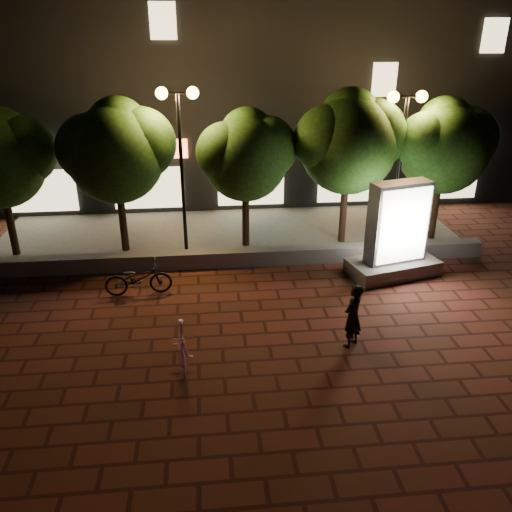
{
  "coord_description": "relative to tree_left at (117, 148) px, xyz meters",
  "views": [
    {
      "loc": [
        -0.81,
        -10.88,
        7.07
      ],
      "look_at": [
        0.45,
        1.5,
        1.42
      ],
      "focal_mm": 36.78,
      "sensor_mm": 36.0,
      "label": 1
    }
  ],
  "objects": [
    {
      "name": "ad_kiosk",
      "position": [
        8.19,
        -2.55,
        -2.29
      ],
      "size": [
        2.89,
        1.93,
        2.87
      ],
      "color": "slate",
      "rests_on": "ground"
    },
    {
      "name": "retaining_wall",
      "position": [
        3.45,
        -1.46,
        -3.19
      ],
      "size": [
        16.0,
        0.45,
        0.5
      ],
      "primitive_type": "cube",
      "color": "slate",
      "rests_on": "ground"
    },
    {
      "name": "sidewalk",
      "position": [
        3.45,
        1.04,
        -3.4
      ],
      "size": [
        16.0,
        5.0,
        0.08
      ],
      "primitive_type": "cube",
      "color": "slate",
      "rests_on": "ground"
    },
    {
      "name": "tree_mid",
      "position": [
        4.0,
        -0.0,
        -0.23
      ],
      "size": [
        3.24,
        2.7,
        4.5
      ],
      "color": "#301D12",
      "rests_on": "sidewalk"
    },
    {
      "name": "ground",
      "position": [
        3.45,
        -5.46,
        -3.44
      ],
      "size": [
        80.0,
        80.0,
        0.0
      ],
      "primitive_type": "plane",
      "color": "#54221A",
      "rests_on": "ground"
    },
    {
      "name": "tree_right",
      "position": [
        7.3,
        0.0,
        0.12
      ],
      "size": [
        3.72,
        3.1,
        5.07
      ],
      "color": "#301D12",
      "rests_on": "sidewalk"
    },
    {
      "name": "building_block",
      "position": [
        3.44,
        7.53,
        1.55
      ],
      "size": [
        28.0,
        8.12,
        11.3
      ],
      "color": "black",
      "rests_on": "ground"
    },
    {
      "name": "street_lamp_left",
      "position": [
        1.95,
        -0.26,
        0.58
      ],
      "size": [
        1.26,
        0.36,
        5.18
      ],
      "color": "black",
      "rests_on": "sidewalk"
    },
    {
      "name": "scooter_parked",
      "position": [
        0.69,
        -3.09,
        -2.96
      ],
      "size": [
        1.88,
        0.78,
        0.97
      ],
      "primitive_type": "imported",
      "rotation": [
        0.0,
        0.0,
        1.65
      ],
      "color": "black",
      "rests_on": "ground"
    },
    {
      "name": "tree_far_right",
      "position": [
        10.5,
        -0.0,
        -0.08
      ],
      "size": [
        3.48,
        2.9,
        4.76
      ],
      "color": "#301D12",
      "rests_on": "sidewalk"
    },
    {
      "name": "rider",
      "position": [
        5.92,
        -6.18,
        -2.65
      ],
      "size": [
        0.69,
        0.68,
        1.6
      ],
      "primitive_type": "imported",
      "rotation": [
        0.0,
        0.0,
        3.89
      ],
      "color": "black",
      "rests_on": "ground"
    },
    {
      "name": "street_lamp_right",
      "position": [
        8.95,
        -0.26,
        0.45
      ],
      "size": [
        1.26,
        0.36,
        4.98
      ],
      "color": "black",
      "rests_on": "sidewalk"
    },
    {
      "name": "scooter_pink",
      "position": [
        2.01,
        -6.54,
        -2.96
      ],
      "size": [
        0.58,
        1.65,
        0.97
      ],
      "primitive_type": "imported",
      "rotation": [
        0.0,
        0.0,
        0.08
      ],
      "color": "#C479B5",
      "rests_on": "ground"
    },
    {
      "name": "tree_left",
      "position": [
        0.0,
        0.0,
        0.0
      ],
      "size": [
        3.6,
        3.0,
        4.89
      ],
      "color": "#301D12",
      "rests_on": "sidewalk"
    }
  ]
}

